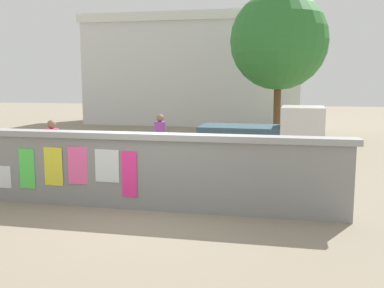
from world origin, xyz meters
TOP-DOWN VIEW (x-y plane):
  - ground at (0.00, 8.00)m, footprint 60.00×60.00m
  - poster_wall at (-0.01, -0.00)m, footprint 7.77×0.42m
  - auto_rickshaw_truck at (2.02, 4.81)m, footprint 3.64×1.61m
  - motorcycle at (-1.55, 1.79)m, footprint 1.89×0.57m
  - bicycle_near at (-2.88, 4.20)m, footprint 1.70×0.44m
  - person_walking at (-3.22, 1.68)m, footprint 0.41×0.41m
  - person_bystander at (-1.07, 4.03)m, footprint 0.39×0.39m
  - tree_roadside at (2.16, 11.19)m, footprint 4.17×4.17m
  - building_background at (-2.97, 18.50)m, footprint 12.80×5.59m

SIDE VIEW (x-z plane):
  - ground at x=0.00m, z-range 0.00..0.00m
  - bicycle_near at x=-2.88m, z-range -0.11..0.84m
  - motorcycle at x=-1.55m, z-range 0.03..0.90m
  - poster_wall at x=-0.01m, z-range 0.02..1.58m
  - auto_rickshaw_truck at x=2.02m, z-range -0.02..1.83m
  - person_walking at x=-3.22m, z-range 0.18..1.80m
  - person_bystander at x=-1.07m, z-range 0.18..1.80m
  - building_background at x=-2.97m, z-range 0.02..6.38m
  - tree_roadside at x=2.16m, z-range 1.08..7.43m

